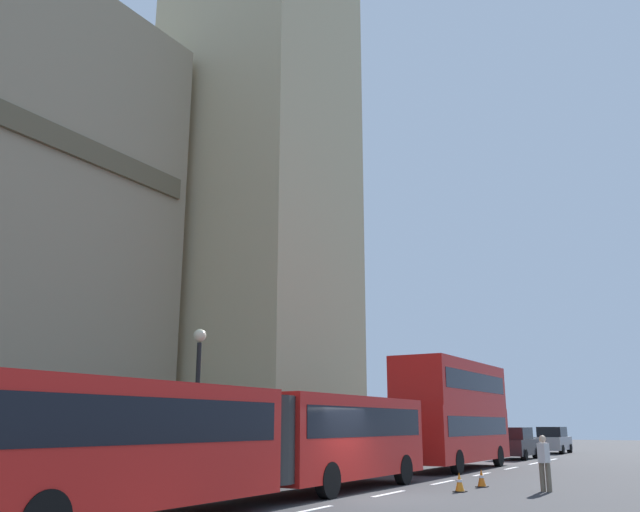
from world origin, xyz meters
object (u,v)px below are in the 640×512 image
Objects in this scene: traffic_cone_west at (459,482)px; pedestrian_near_cones at (544,461)px; double_decker_bus at (453,409)px; articulated_bus at (252,435)px; sedan_lead at (516,443)px; sedan_trailing at (553,440)px; street_lamp at (197,393)px; traffic_cone_middle at (482,478)px.

pedestrian_near_cones reaches higher than traffic_cone_west.
double_decker_bus is at bearing 34.36° from pedestrian_near_cones.
sedan_lead is at bearing -0.07° from articulated_bus.
double_decker_bus reaches higher than sedan_trailing.
articulated_bus is at bearing -122.98° from street_lamp.
traffic_cone_west is (-30.55, -3.44, -0.63)m from sedan_trailing.
pedestrian_near_cones is (4.42, -10.45, -2.14)m from street_lamp.
articulated_bus is 36.48m from sedan_trailing.
pedestrian_near_cones is (1.43, -2.29, 0.63)m from traffic_cone_west.
double_decker_bus is 20.51m from sedan_trailing.
sedan_trailing reaches higher than traffic_cone_middle.
articulated_bus is 30.80× the size of traffic_cone_middle.
traffic_cone_west is at bearing -173.58° from sedan_trailing.
traffic_cone_middle is (-18.84, -3.71, -0.63)m from sedan_lead.
traffic_cone_middle is at bearing -59.00° from street_lamp.
street_lamp is (-33.54, 4.72, 2.14)m from sedan_trailing.
sedan_lead is at bearing 178.93° from sedan_trailing.
traffic_cone_middle is at bearing 76.35° from pedestrian_near_cones.
traffic_cone_middle is 0.11× the size of street_lamp.
sedan_lead and sedan_trailing have the same top height.
articulated_bus reaches higher than traffic_cone_west.
double_decker_bus is 16.41× the size of traffic_cone_west.
sedan_trailing is (20.43, -0.21, -1.79)m from double_decker_bus.
sedan_lead is at bearing -0.17° from double_decker_bus.
sedan_trailing is 30.75m from traffic_cone_west.
articulated_bus is 3.39× the size of street_lamp.
street_lamp is at bearing 121.00° from traffic_cone_middle.
street_lamp reaches higher than sedan_trailing.
pedestrian_near_cones is (-0.54, -2.21, 0.63)m from traffic_cone_middle.
sedan_trailing is 7.59× the size of traffic_cone_west.
sedan_lead is 7.59× the size of traffic_cone_middle.
traffic_cone_middle is at bearing -2.52° from traffic_cone_west.
sedan_trailing is at bearing -8.01° from street_lamp.
double_decker_bus is at bearing -18.96° from street_lamp.
sedan_lead is 0.83× the size of street_lamp.
double_decker_bus is 2.16× the size of sedan_trailing.
double_decker_bus is 16.41× the size of traffic_cone_middle.
traffic_cone_middle is (-28.59, -3.52, -0.63)m from sedan_trailing.
traffic_cone_middle is at bearing -25.38° from articulated_bus.
sedan_lead is 2.60× the size of pedestrian_near_cones.
pedestrian_near_cones is at bearing -67.08° from street_lamp.
street_lamp is at bearing 171.99° from sedan_trailing.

